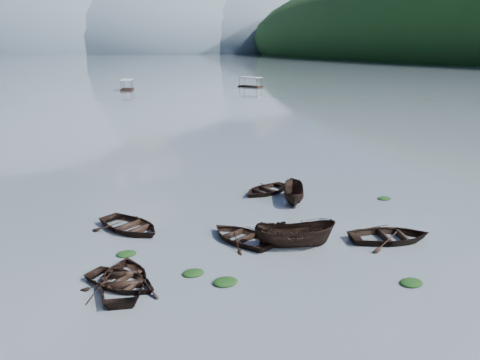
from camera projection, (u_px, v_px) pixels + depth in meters
name	position (u px, v px, depth m)	size (l,w,h in m)	color
ground_plane	(335.00, 286.00, 22.03)	(2400.00, 2400.00, 0.00)	slate
haze_mtn_b	(15.00, 53.00, 803.29)	(520.00, 520.00, 340.00)	#475666
haze_mtn_c	(132.00, 53.00, 875.08)	(520.00, 520.00, 260.00)	#475666
haze_mtn_d	(223.00, 52.00, 939.68)	(520.00, 520.00, 220.00)	#475666
rowboat_0	(122.00, 286.00, 22.02)	(2.79, 3.91, 0.81)	black
rowboat_1	(125.00, 285.00, 22.06)	(3.29, 4.60, 0.95)	black
rowboat_2	(294.00, 247.00, 26.28)	(1.71, 4.54, 1.75)	black
rowboat_3	(241.00, 240.00, 27.20)	(3.13, 4.39, 0.91)	black
rowboat_4	(390.00, 241.00, 27.14)	(3.40, 4.76, 0.99)	black
rowboat_6	(130.00, 230.00, 28.69)	(3.37, 4.72, 0.98)	black
rowboat_7	(266.00, 193.00, 36.00)	(3.06, 4.28, 0.89)	black
rowboat_8	(293.00, 202.00, 33.98)	(1.45, 3.86, 1.49)	black
weed_clump_0	(225.00, 283.00, 22.24)	(1.21, 0.99, 0.26)	black
weed_clump_1	(193.00, 274.00, 23.14)	(1.09, 0.88, 0.24)	black
weed_clump_2	(411.00, 284.00, 22.18)	(1.14, 0.91, 0.25)	black
weed_clump_3	(288.00, 244.00, 26.61)	(1.01, 0.85, 0.22)	black
weed_clump_5	(126.00, 255.00, 25.29)	(1.07, 0.87, 0.23)	black
weed_clump_6	(241.00, 232.00, 28.44)	(0.91, 0.75, 0.19)	black
weed_clump_7	(384.00, 199.00, 34.53)	(1.02, 0.82, 0.22)	black
pontoon_centre	(127.00, 90.00, 120.46)	(2.87, 6.89, 2.64)	black
pontoon_right	(250.00, 87.00, 129.95)	(2.86, 6.85, 2.63)	black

